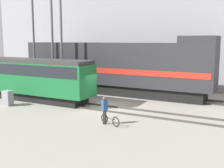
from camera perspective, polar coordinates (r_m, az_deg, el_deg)
ground_plane at (r=22.30m, az=-0.92°, el=-4.57°), size 120.00×120.00×0.00m
track_near at (r=21.58m, az=-1.98°, el=-4.85°), size 60.00×1.50×0.14m
track_far at (r=26.79m, az=4.33°, el=-2.15°), size 60.00×1.51×0.14m
building_backdrop at (r=33.74m, az=9.91°, el=10.86°), size 45.40×6.00×12.83m
freight_locomotive at (r=27.27m, az=0.52°, el=3.43°), size 19.06×3.04×5.55m
streetcar at (r=25.05m, az=-15.11°, el=1.40°), size 10.62×2.54×3.60m
bicycle at (r=17.51m, az=-0.39°, el=-7.33°), size 1.57×0.69×0.66m
person at (r=17.47m, az=-1.53°, el=-4.78°), size 0.33×0.41×1.75m
utility_pole_left at (r=29.01m, az=-15.59°, el=8.03°), size 0.21×0.21×9.83m
utility_pole_center at (r=27.47m, az=-11.99°, el=7.82°), size 0.21×0.21×9.53m
utility_pole_right at (r=26.81m, az=-10.20°, el=7.19°), size 0.21×0.21×8.91m
signal_box at (r=24.03m, az=-20.43°, el=-2.69°), size 0.70×0.60×1.20m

